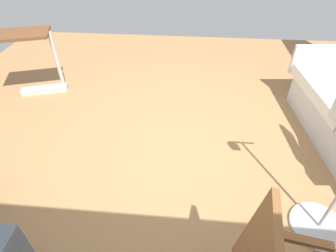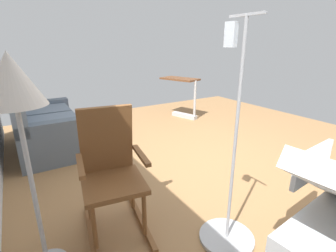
% 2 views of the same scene
% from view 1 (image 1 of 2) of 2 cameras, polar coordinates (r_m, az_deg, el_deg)
% --- Properties ---
extents(ground_plane, '(6.50, 6.50, 0.00)m').
position_cam_1_polar(ground_plane, '(2.84, 1.91, -5.45)').
color(ground_plane, '#9E7247').
extents(overbed_table, '(0.88, 0.63, 0.84)m').
position_cam_1_polar(overbed_table, '(3.92, -27.39, 12.96)').
color(overbed_table, '#B2B5BA').
rests_on(overbed_table, ground).
extents(iv_pole, '(0.44, 0.44, 1.69)m').
position_cam_1_polar(iv_pole, '(2.41, 30.77, -14.93)').
color(iv_pole, '#B2B5BA').
rests_on(iv_pole, ground).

